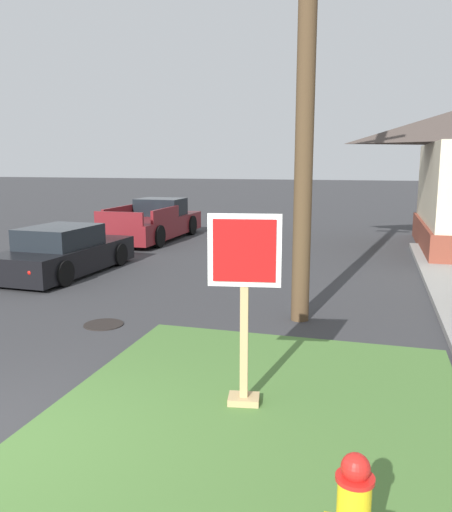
{
  "coord_description": "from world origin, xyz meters",
  "views": [
    {
      "loc": [
        3.64,
        -3.85,
        2.87
      ],
      "look_at": [
        1.33,
        4.28,
        1.33
      ],
      "focal_mm": 36.5,
      "sensor_mm": 36.0,
      "label": 1
    }
  ],
  "objects_px": {
    "stop_sign": "(244,310)",
    "pickup_truck_maroon": "(154,223)",
    "manhole_cover": "(104,324)",
    "utility_pole": "(307,48)",
    "parked_sedan_black": "(65,253)"
  },
  "relations": [
    {
      "from": "pickup_truck_maroon",
      "to": "manhole_cover",
      "type": "bearing_deg",
      "value": -71.41
    },
    {
      "from": "stop_sign",
      "to": "pickup_truck_maroon",
      "type": "xyz_separation_m",
      "value": [
        -6.48,
        12.27,
        -0.59
      ]
    },
    {
      "from": "stop_sign",
      "to": "manhole_cover",
      "type": "xyz_separation_m",
      "value": [
        -3.17,
        2.44,
        -1.2
      ]
    },
    {
      "from": "parked_sedan_black",
      "to": "pickup_truck_maroon",
      "type": "distance_m",
      "value": 6.2
    },
    {
      "from": "manhole_cover",
      "to": "utility_pole",
      "type": "relative_size",
      "value": 0.08
    },
    {
      "from": "stop_sign",
      "to": "utility_pole",
      "type": "xyz_separation_m",
      "value": [
        0.15,
        3.7,
        3.54
      ]
    },
    {
      "from": "manhole_cover",
      "to": "pickup_truck_maroon",
      "type": "distance_m",
      "value": 10.39
    },
    {
      "from": "stop_sign",
      "to": "pickup_truck_maroon",
      "type": "distance_m",
      "value": 13.89
    },
    {
      "from": "stop_sign",
      "to": "pickup_truck_maroon",
      "type": "height_order",
      "value": "stop_sign"
    },
    {
      "from": "parked_sedan_black",
      "to": "pickup_truck_maroon",
      "type": "height_order",
      "value": "pickup_truck_maroon"
    },
    {
      "from": "parked_sedan_black",
      "to": "pickup_truck_maroon",
      "type": "xyz_separation_m",
      "value": [
        -0.21,
        6.2,
        0.08
      ]
    },
    {
      "from": "pickup_truck_maroon",
      "to": "utility_pole",
      "type": "xyz_separation_m",
      "value": [
        6.63,
        -8.56,
        4.13
      ]
    },
    {
      "from": "parked_sedan_black",
      "to": "stop_sign",
      "type": "bearing_deg",
      "value": -44.03
    },
    {
      "from": "manhole_cover",
      "to": "parked_sedan_black",
      "type": "xyz_separation_m",
      "value": [
        -3.1,
        3.63,
        0.53
      ]
    },
    {
      "from": "manhole_cover",
      "to": "parked_sedan_black",
      "type": "relative_size",
      "value": 0.16
    }
  ]
}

